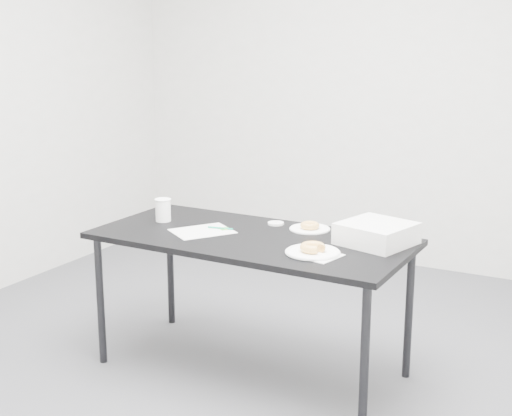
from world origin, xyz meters
The scene contains 14 objects.
floor centered at (0.00, 0.00, 0.00)m, with size 4.00×4.00×0.00m, color #4D4E52.
wall_back centered at (0.00, 2.00, 1.35)m, with size 4.00×0.02×2.70m, color silver.
table centered at (0.13, -0.14, 0.67)m, with size 1.61×0.78×0.73m.
scorecard centered at (-0.13, -0.18, 0.73)m, with size 0.23×0.30×0.00m, color white.
logo_patch centered at (-0.05, -0.09, 0.73)m, with size 0.05×0.05×0.00m, color green.
pen centered at (-0.07, -0.10, 0.74)m, with size 0.01×0.01×0.14m, color #0D926A.
napkin centered at (0.57, -0.29, 0.73)m, with size 0.18×0.18×0.00m, color white.
plate_near centered at (0.53, -0.27, 0.74)m, with size 0.26×0.26×0.01m, color white.
donut_near centered at (0.53, -0.27, 0.76)m, with size 0.12×0.12×0.04m, color #DC9446.
plate_far centered at (0.34, 0.12, 0.73)m, with size 0.21×0.21×0.01m, color white.
donut_far centered at (0.34, 0.12, 0.75)m, with size 0.10×0.10×0.03m, color #DC9446.
coffee_cup centered at (-0.44, -0.10, 0.79)m, with size 0.08×0.08×0.12m, color white.
cup_lid centered at (0.14, 0.13, 0.74)m, with size 0.09×0.09×0.01m, color white.
bakery_box centered at (0.73, 0.03, 0.78)m, with size 0.31×0.31×0.10m, color silver.
Camera 1 is at (1.78, -3.18, 1.71)m, focal length 50.00 mm.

